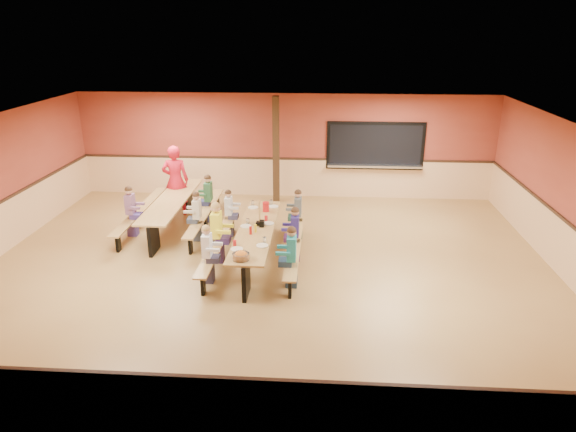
{
  "coord_description": "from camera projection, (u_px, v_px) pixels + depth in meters",
  "views": [
    {
      "loc": [
        1.09,
        -9.59,
        4.81
      ],
      "look_at": [
        0.42,
        0.15,
        1.15
      ],
      "focal_mm": 32.0,
      "sensor_mm": 36.0,
      "label": 1
    }
  ],
  "objects": [
    {
      "name": "seated_child_char_right",
      "position": [
        298.0,
        214.0,
        12.13
      ],
      "size": [
        0.36,
        0.29,
        1.18
      ],
      "primitive_type": null,
      "color": "#4C5357",
      "rests_on": "ground"
    },
    {
      "name": "condiment_mustard",
      "position": [
        255.0,
        228.0,
        10.67
      ],
      "size": [
        0.06,
        0.06,
        0.17
      ],
      "primitive_type": "cylinder",
      "color": "yellow",
      "rests_on": "cafeteria_table_main"
    },
    {
      "name": "seated_child_teal_right",
      "position": [
        292.0,
        257.0,
        9.84
      ],
      "size": [
        0.38,
        0.31,
        1.23
      ],
      "primitive_type": null,
      "color": "teal",
      "rests_on": "ground"
    },
    {
      "name": "ground",
      "position": [
        267.0,
        270.0,
        10.71
      ],
      "size": [
        12.0,
        12.0,
        0.0
      ],
      "primitive_type": "plane",
      "color": "olive",
      "rests_on": "ground"
    },
    {
      "name": "standing_woman",
      "position": [
        176.0,
        180.0,
        13.54
      ],
      "size": [
        0.74,
        0.54,
        1.88
      ],
      "primitive_type": "imported",
      "rotation": [
        0.0,
        0.0,
        3.28
      ],
      "color": "red",
      "rests_on": "ground"
    },
    {
      "name": "kitchen_pass_through",
      "position": [
        375.0,
        148.0,
        14.66
      ],
      "size": [
        2.78,
        0.28,
        1.38
      ],
      "color": "black",
      "rests_on": "ground"
    },
    {
      "name": "chip_bowl",
      "position": [
        241.0,
        256.0,
        9.43
      ],
      "size": [
        0.32,
        0.32,
        0.15
      ],
      "primitive_type": null,
      "color": "orange",
      "rests_on": "cafeteria_table_main"
    },
    {
      "name": "seated_child_tan_sec",
      "position": [
        197.0,
        217.0,
        11.98
      ],
      "size": [
        0.35,
        0.29,
        1.18
      ],
      "primitive_type": null,
      "color": "beige",
      "rests_on": "ground"
    },
    {
      "name": "seated_child_purple_sec",
      "position": [
        131.0,
        212.0,
        12.25
      ],
      "size": [
        0.38,
        0.31,
        1.22
      ],
      "primitive_type": null,
      "color": "#7A5174",
      "rests_on": "ground"
    },
    {
      "name": "punch_pitcher",
      "position": [
        266.0,
        207.0,
        11.86
      ],
      "size": [
        0.16,
        0.16,
        0.22
      ],
      "primitive_type": "cylinder",
      "color": "red",
      "rests_on": "cafeteria_table_main"
    },
    {
      "name": "room_envelope",
      "position": [
        267.0,
        239.0,
        10.47
      ],
      "size": [
        12.04,
        10.04,
        3.02
      ],
      "color": "brown",
      "rests_on": "ground"
    },
    {
      "name": "cafeteria_table_second",
      "position": [
        172.0,
        207.0,
        12.8
      ],
      "size": [
        1.91,
        3.7,
        0.74
      ],
      "color": "#A57D41",
      "rests_on": "ground"
    },
    {
      "name": "cafeteria_table_main",
      "position": [
        256.0,
        238.0,
        10.97
      ],
      "size": [
        1.91,
        3.7,
        0.74
      ],
      "color": "#A57D41",
      "rests_on": "ground"
    },
    {
      "name": "seated_child_white_left",
      "position": [
        207.0,
        254.0,
        10.01
      ],
      "size": [
        0.36,
        0.29,
        1.19
      ],
      "primitive_type": null,
      "color": "white",
      "rests_on": "ground"
    },
    {
      "name": "seated_adult_yellow",
      "position": [
        217.0,
        233.0,
        10.86
      ],
      "size": [
        0.43,
        0.35,
        1.33
      ],
      "primitive_type": null,
      "color": "yellow",
      "rests_on": "ground"
    },
    {
      "name": "table_paddle",
      "position": [
        260.0,
        219.0,
        11.05
      ],
      "size": [
        0.16,
        0.16,
        0.56
      ],
      "color": "black",
      "rests_on": "cafeteria_table_main"
    },
    {
      "name": "seated_child_grey_left",
      "position": [
        229.0,
        213.0,
        12.24
      ],
      "size": [
        0.34,
        0.28,
        1.14
      ],
      "primitive_type": null,
      "color": "silver",
      "rests_on": "ground"
    },
    {
      "name": "seated_child_navy_right",
      "position": [
        295.0,
        234.0,
        10.96
      ],
      "size": [
        0.36,
        0.3,
        1.19
      ],
      "primitive_type": null,
      "color": "navy",
      "rests_on": "ground"
    },
    {
      "name": "structural_post",
      "position": [
        276.0,
        151.0,
        14.31
      ],
      "size": [
        0.18,
        0.18,
        3.0
      ],
      "primitive_type": "cube",
      "color": "#301E10",
      "rests_on": "ground"
    },
    {
      "name": "condiment_ketchup",
      "position": [
        251.0,
        230.0,
        10.56
      ],
      "size": [
        0.06,
        0.06,
        0.17
      ],
      "primitive_type": "cylinder",
      "color": "#B2140F",
      "rests_on": "cafeteria_table_main"
    },
    {
      "name": "napkin_dispenser",
      "position": [
        262.0,
        224.0,
        10.98
      ],
      "size": [
        0.1,
        0.14,
        0.13
      ],
      "primitive_type": "cube",
      "color": "black",
      "rests_on": "cafeteria_table_main"
    },
    {
      "name": "place_settings",
      "position": [
        256.0,
        226.0,
        10.87
      ],
      "size": [
        0.65,
        3.3,
        0.11
      ],
      "primitive_type": null,
      "color": "beige",
      "rests_on": "cafeteria_table_main"
    },
    {
      "name": "seated_child_green_sec",
      "position": [
        209.0,
        199.0,
        13.14
      ],
      "size": [
        0.38,
        0.31,
        1.23
      ],
      "primitive_type": null,
      "color": "#2F633C",
      "rests_on": "ground"
    }
  ]
}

